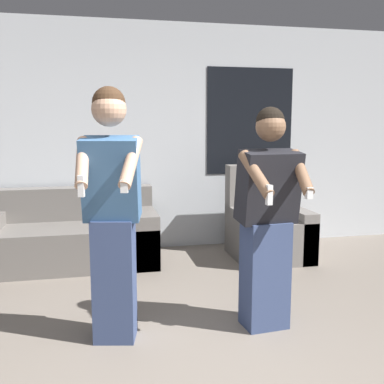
{
  "coord_description": "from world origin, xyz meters",
  "views": [
    {
      "loc": [
        -0.63,
        -2.13,
        1.51
      ],
      "look_at": [
        0.03,
        0.92,
        1.04
      ],
      "focal_mm": 42.0,
      "sensor_mm": 36.0,
      "label": 1
    }
  ],
  "objects_px": {
    "couch": "(69,238)",
    "person_right": "(267,219)",
    "armchair": "(268,228)",
    "person_left": "(112,212)"
  },
  "relations": [
    {
      "from": "person_left",
      "to": "couch",
      "type": "bearing_deg",
      "value": 102.35
    },
    {
      "from": "couch",
      "to": "armchair",
      "type": "bearing_deg",
      "value": -5.3
    },
    {
      "from": "couch",
      "to": "person_right",
      "type": "height_order",
      "value": "person_right"
    },
    {
      "from": "couch",
      "to": "armchair",
      "type": "xyz_separation_m",
      "value": [
        2.22,
        -0.21,
        0.05
      ]
    },
    {
      "from": "person_left",
      "to": "person_right",
      "type": "relative_size",
      "value": 1.08
    },
    {
      "from": "armchair",
      "to": "person_right",
      "type": "height_order",
      "value": "person_right"
    },
    {
      "from": "person_left",
      "to": "person_right",
      "type": "bearing_deg",
      "value": -1.71
    },
    {
      "from": "armchair",
      "to": "person_right",
      "type": "distance_m",
      "value": 1.91
    },
    {
      "from": "couch",
      "to": "person_left",
      "type": "distance_m",
      "value": 2.03
    },
    {
      "from": "person_left",
      "to": "armchair",
      "type": "bearing_deg",
      "value": 42.87
    }
  ]
}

